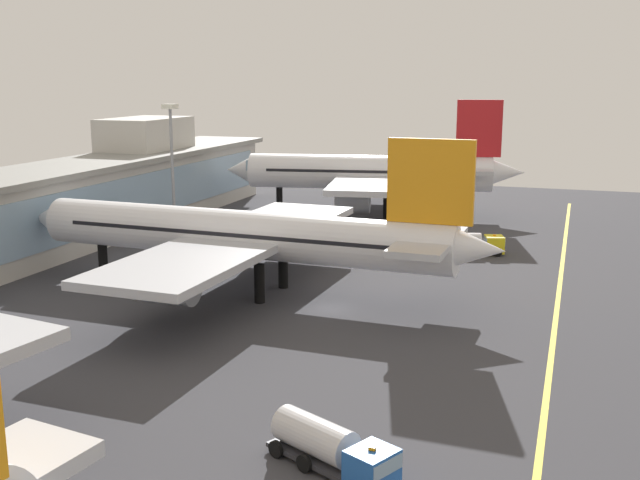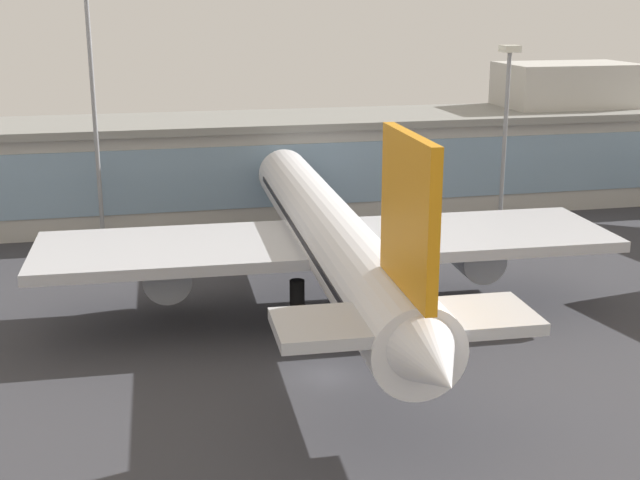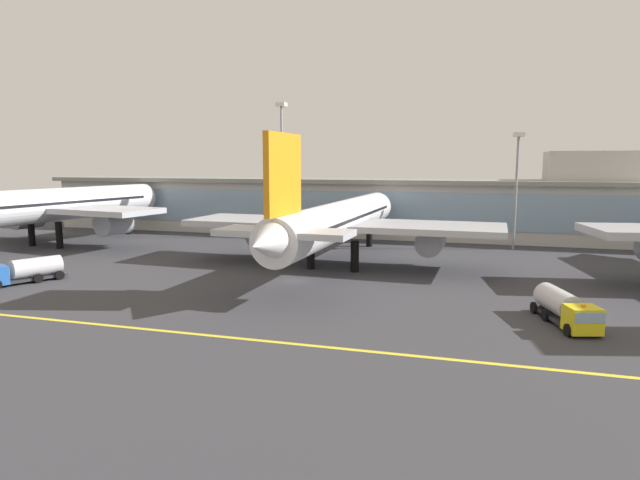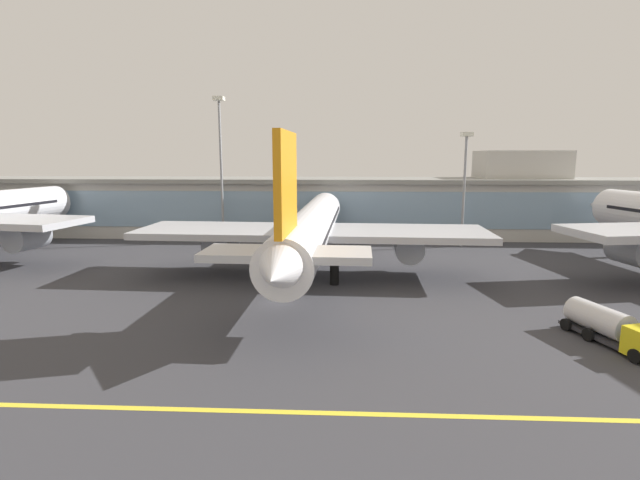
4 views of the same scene
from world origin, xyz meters
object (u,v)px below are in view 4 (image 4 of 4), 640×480
airliner_near_right (312,229)px  apron_light_mast_centre (465,170)px  apron_light_mast_west (221,150)px  baggage_tug_near (615,328)px

airliner_near_right → apron_light_mast_centre: size_ratio=2.91×
airliner_near_right → apron_light_mast_west: (-17.65, 24.78, 10.21)m
airliner_near_right → apron_light_mast_centre: 33.78m
airliner_near_right → baggage_tug_near: bearing=-126.8°
apron_light_mast_west → apron_light_mast_centre: bearing=-3.3°
airliner_near_right → baggage_tug_near: airliner_near_right is taller
apron_light_mast_centre → baggage_tug_near: bearing=-87.6°
airliner_near_right → apron_light_mast_centre: apron_light_mast_centre is taller
apron_light_mast_west → apron_light_mast_centre: apron_light_mast_west is taller
baggage_tug_near → apron_light_mast_west: bearing=-153.2°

